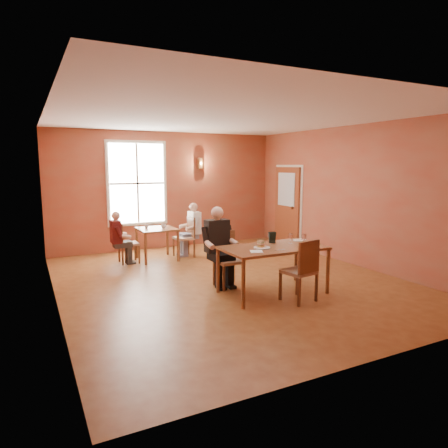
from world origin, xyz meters
name	(u,v)px	position (x,y,z in m)	size (l,w,h in m)	color
ground	(229,280)	(0.00, 0.00, 0.00)	(6.00, 7.00, 0.01)	brown
wall_back	(167,190)	(0.00, 3.50, 1.50)	(6.00, 0.04, 3.00)	brown
wall_front	(381,228)	(0.00, -3.50, 1.50)	(6.00, 0.04, 3.00)	brown
wall_left	(51,209)	(-3.00, 0.00, 1.50)	(0.04, 7.00, 3.00)	brown
wall_right	(352,196)	(3.00, 0.00, 1.50)	(0.04, 7.00, 3.00)	brown
ceiling	(229,117)	(0.00, 0.00, 3.00)	(6.00, 7.00, 0.04)	white
window	(137,183)	(-0.80, 3.45, 1.70)	(1.36, 0.10, 1.96)	white
door	(287,207)	(2.94, 2.30, 1.05)	(0.12, 1.04, 2.10)	maroon
wall_sconce	(200,163)	(0.90, 3.40, 2.20)	(0.16, 0.16, 0.28)	brown
main_table	(273,270)	(0.32, -0.99, 0.40)	(1.71, 0.96, 0.80)	brown
chair_diner_main	(229,260)	(-0.18, -0.34, 0.49)	(0.44, 0.44, 0.99)	#42200F
diner_main	(230,249)	(-0.18, -0.37, 0.69)	(0.55, 0.55, 1.37)	black
chair_empty	(299,270)	(0.48, -1.50, 0.50)	(0.44, 0.44, 1.00)	#3C220C
plate_food	(262,247)	(0.09, -1.02, 0.82)	(0.27, 0.27, 0.04)	silver
sandwich	(261,244)	(0.11, -0.95, 0.85)	(0.09, 0.08, 0.11)	tan
goblet_a	(290,238)	(0.74, -0.90, 0.89)	(0.07, 0.07, 0.19)	white
goblet_b	(304,239)	(0.89, -1.09, 0.90)	(0.08, 0.08, 0.20)	white
menu_stand	(272,238)	(0.48, -0.72, 0.90)	(0.12, 0.06, 0.20)	black
knife	(280,250)	(0.27, -1.27, 0.80)	(0.21, 0.02, 0.00)	white
napkin	(256,251)	(-0.13, -1.20, 0.80)	(0.19, 0.19, 0.01)	white
side_plate	(298,240)	(1.03, -0.74, 0.81)	(0.17, 0.17, 0.01)	white
sunglasses	(312,247)	(0.89, -1.31, 0.81)	(0.13, 0.04, 0.02)	black
second_table	(157,244)	(-0.70, 2.23, 0.36)	(0.83, 0.83, 0.73)	brown
chair_diner_white	(184,237)	(-0.05, 2.23, 0.47)	(0.42, 0.42, 0.94)	#3C2611
diner_white	(185,231)	(-0.02, 2.23, 0.61)	(0.49, 0.49, 1.22)	white
chair_diner_maroon	(129,243)	(-1.35, 2.23, 0.45)	(0.40, 0.40, 0.90)	#5C3313
diner_maroon	(127,238)	(-1.38, 2.23, 0.57)	(0.45, 0.45, 1.13)	#541B1F
cup_a	(164,226)	(-0.56, 2.16, 0.78)	(0.12, 0.12, 0.09)	white
cup_b	(146,227)	(-0.91, 2.33, 0.77)	(0.09, 0.09, 0.08)	silver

